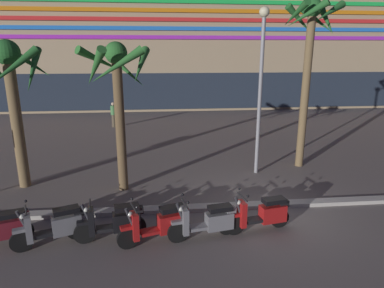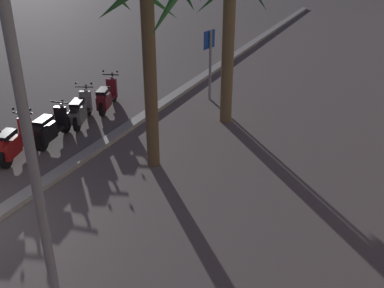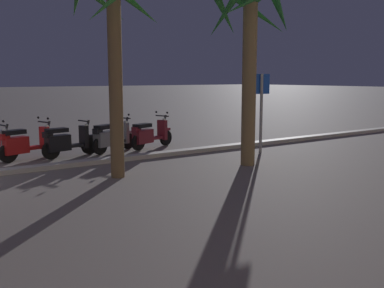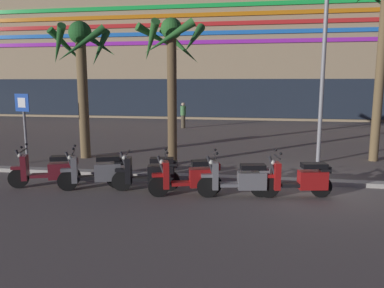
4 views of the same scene
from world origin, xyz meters
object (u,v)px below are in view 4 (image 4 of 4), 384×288
object	(u,v)px
crossing_sign	(24,120)
palm_tree_near_sign	(171,56)
scooter_red_mid_rear	(192,177)
scooter_black_lead_nearest	(151,173)
scooter_maroon_mid_front	(51,170)
scooter_red_last_in_row	(301,179)
palm_tree_far_corner	(82,59)
scooter_grey_far_back	(240,179)
scooter_grey_gap_after_mid	(98,172)
pedestrian_window_shopping	(183,115)
street_lamp	(324,53)

from	to	relation	value
crossing_sign	palm_tree_near_sign	bearing A→B (deg)	7.11
crossing_sign	palm_tree_near_sign	world-z (taller)	palm_tree_near_sign
scooter_red_mid_rear	scooter_black_lead_nearest	bearing A→B (deg)	168.19
scooter_maroon_mid_front	scooter_red_last_in_row	distance (m)	6.54
palm_tree_far_corner	scooter_grey_far_back	bearing A→B (deg)	-34.06
scooter_red_mid_rear	scooter_grey_far_back	bearing A→B (deg)	2.87
scooter_red_last_in_row	palm_tree_far_corner	distance (m)	8.82
scooter_grey_gap_after_mid	palm_tree_near_sign	size ratio (longest dim) A/B	0.34
scooter_red_last_in_row	palm_tree_far_corner	size ratio (longest dim) A/B	0.36
scooter_red_mid_rear	palm_tree_near_sign	size ratio (longest dim) A/B	0.37
scooter_grey_far_back	scooter_red_last_in_row	bearing A→B (deg)	8.56
palm_tree_near_sign	pedestrian_window_shopping	world-z (taller)	palm_tree_near_sign
scooter_grey_gap_after_mid	street_lamp	bearing A→B (deg)	35.17
palm_tree_far_corner	crossing_sign	bearing A→B (deg)	-142.49
palm_tree_near_sign	pedestrian_window_shopping	distance (m)	10.63
scooter_red_last_in_row	crossing_sign	distance (m)	9.36
scooter_grey_gap_after_mid	scooter_red_last_in_row	distance (m)	5.20
scooter_black_lead_nearest	scooter_grey_far_back	distance (m)	2.30
scooter_maroon_mid_front	palm_tree_near_sign	size ratio (longest dim) A/B	0.37
palm_tree_far_corner	pedestrian_window_shopping	world-z (taller)	palm_tree_far_corner
scooter_grey_gap_after_mid	scooter_red_mid_rear	bearing A→B (deg)	-3.44
scooter_grey_gap_after_mid	pedestrian_window_shopping	xyz separation A→B (m)	(-0.28, 13.39, 0.35)
crossing_sign	pedestrian_window_shopping	xyz separation A→B (m)	(3.49, 10.76, -0.69)
scooter_grey_far_back	palm_tree_near_sign	bearing A→B (deg)	126.13
scooter_maroon_mid_front	scooter_grey_gap_after_mid	world-z (taller)	same
scooter_red_mid_rear	palm_tree_far_corner	world-z (taller)	palm_tree_far_corner
scooter_maroon_mid_front	crossing_sign	world-z (taller)	crossing_sign
scooter_black_lead_nearest	scooter_red_mid_rear	bearing A→B (deg)	-11.81
scooter_red_mid_rear	scooter_grey_far_back	size ratio (longest dim) A/B	0.99
scooter_grey_far_back	palm_tree_near_sign	xyz separation A→B (m)	(-2.45, 3.36, 3.19)
scooter_red_last_in_row	scooter_grey_far_back	bearing A→B (deg)	-171.44
scooter_red_mid_rear	street_lamp	bearing A→B (deg)	50.74
scooter_black_lead_nearest	pedestrian_window_shopping	xyz separation A→B (m)	(-1.71, 13.32, 0.35)
scooter_black_lead_nearest	palm_tree_near_sign	bearing A→B (deg)	92.88
scooter_grey_far_back	scooter_grey_gap_after_mid	bearing A→B (deg)	178.58
scooter_grey_far_back	crossing_sign	distance (m)	8.04
scooter_red_last_in_row	palm_tree_near_sign	world-z (taller)	palm_tree_near_sign
scooter_black_lead_nearest	pedestrian_window_shopping	bearing A→B (deg)	97.32
scooter_maroon_mid_front	palm_tree_far_corner	world-z (taller)	palm_tree_far_corner
scooter_maroon_mid_front	pedestrian_window_shopping	size ratio (longest dim) A/B	1.16
scooter_grey_gap_after_mid	scooter_black_lead_nearest	bearing A→B (deg)	3.11
scooter_maroon_mid_front	scooter_black_lead_nearest	size ratio (longest dim) A/B	1.03
scooter_maroon_mid_front	scooter_grey_gap_after_mid	xyz separation A→B (m)	(1.34, -0.00, 0.01)
scooter_red_mid_rear	street_lamp	world-z (taller)	street_lamp
palm_tree_near_sign	scooter_red_mid_rear	bearing A→B (deg)	-69.76
scooter_grey_far_back	pedestrian_window_shopping	xyz separation A→B (m)	(-4.00, 13.49, 0.37)
palm_tree_near_sign	scooter_maroon_mid_front	bearing A→B (deg)	-128.68
crossing_sign	scooter_maroon_mid_front	bearing A→B (deg)	-47.37
scooter_grey_gap_after_mid	scooter_red_mid_rear	xyz separation A→B (m)	(2.53, -0.15, 0.00)
scooter_red_mid_rear	street_lamp	xyz separation A→B (m)	(3.73, 4.57, 3.27)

